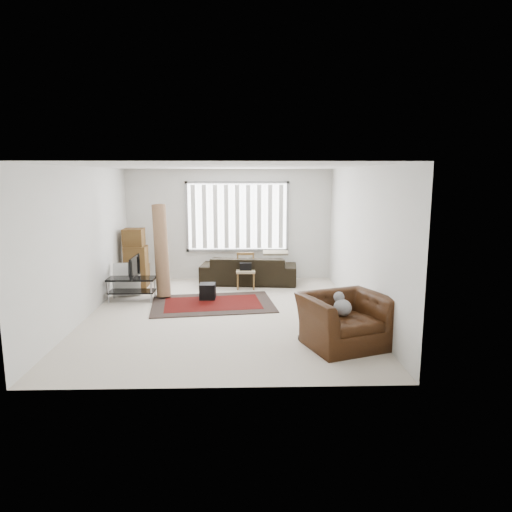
% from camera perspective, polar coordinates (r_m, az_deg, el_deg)
% --- Properties ---
extents(room, '(6.00, 6.02, 2.71)m').
position_cam_1_polar(room, '(8.73, -3.66, 4.87)').
color(room, beige).
rests_on(room, ground).
extents(persian_rug, '(2.58, 1.89, 0.02)m').
position_cam_1_polar(persian_rug, '(9.22, -5.43, -5.95)').
color(persian_rug, black).
rests_on(persian_rug, ground).
extents(tv_stand, '(0.96, 0.43, 0.48)m').
position_cam_1_polar(tv_stand, '(9.70, -15.28, -3.41)').
color(tv_stand, black).
rests_on(tv_stand, ground).
extents(tv, '(0.10, 0.78, 0.45)m').
position_cam_1_polar(tv, '(9.63, -15.37, -1.35)').
color(tv, black).
rests_on(tv, tv_stand).
extents(subwoofer, '(0.33, 0.33, 0.32)m').
position_cam_1_polar(subwoofer, '(9.51, -6.07, -4.40)').
color(subwoofer, black).
rests_on(subwoofer, persian_rug).
extents(moving_boxes, '(0.55, 0.51, 1.34)m').
position_cam_1_polar(moving_boxes, '(10.87, -14.84, -0.46)').
color(moving_boxes, brown).
rests_on(moving_boxes, ground).
extents(white_flatpack, '(0.59, 0.32, 0.71)m').
position_cam_1_polar(white_flatpack, '(10.14, -15.83, -2.81)').
color(white_flatpack, silver).
rests_on(white_flatpack, ground).
extents(rolled_rug, '(0.48, 0.74, 1.96)m').
position_cam_1_polar(rolled_rug, '(9.80, -11.76, 0.65)').
color(rolled_rug, brown).
rests_on(rolled_rug, ground).
extents(sofa, '(2.34, 1.19, 0.87)m').
position_cam_1_polar(sofa, '(10.84, -0.91, -1.19)').
color(sofa, black).
rests_on(sofa, ground).
extents(side_chair, '(0.43, 0.43, 0.80)m').
position_cam_1_polar(side_chair, '(10.39, -1.31, -1.64)').
color(side_chair, '#9B8966').
rests_on(side_chair, ground).
extents(armchair, '(1.48, 1.39, 0.89)m').
position_cam_1_polar(armchair, '(7.04, 10.98, -7.47)').
color(armchair, '#351B0B').
rests_on(armchair, ground).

